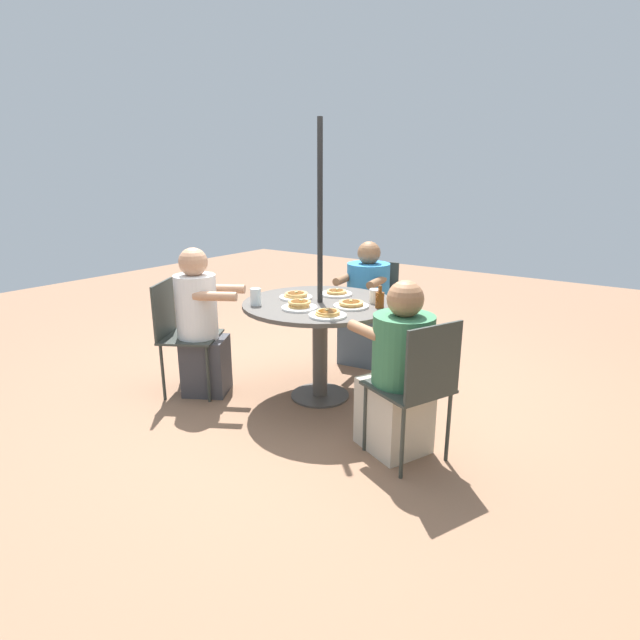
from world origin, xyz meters
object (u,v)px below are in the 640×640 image
diner_south (201,327)px  pancake_plate_a (336,293)px  patio_chair_north (418,382)px  pancake_plate_e (328,314)px  drinking_glass_a (256,297)px  patio_chair_south (180,329)px  pancake_plate_c (351,305)px  pancake_plate_b (296,296)px  diner_east (366,309)px  patio_table (320,319)px  pancake_plate_d (299,306)px  coffee_cup (375,296)px  diner_north (398,377)px  patio_chair_east (373,302)px  syrup_bottle (380,299)px

diner_south → pancake_plate_a: 1.10m
patio_chair_north → pancake_plate_e: (-0.13, -0.74, 0.26)m
drinking_glass_a → patio_chair_south: bearing=-71.6°
pancake_plate_a → pancake_plate_c: (0.26, 0.30, 0.00)m
diner_south → pancake_plate_b: 0.78m
diner_east → drinking_glass_a: (1.27, -0.19, 0.33)m
patio_table → pancake_plate_d: 0.29m
patio_chair_south → pancake_plate_d: bearing=77.6°
diner_east → drinking_glass_a: bearing=73.1°
diner_east → patio_chair_south: 1.69m
drinking_glass_a → coffee_cup: bearing=130.2°
pancake_plate_e → diner_south: bearing=-80.9°
diner_north → pancake_plate_b: (-0.35, -1.08, 0.29)m
pancake_plate_c → drinking_glass_a: size_ratio=2.05×
patio_chair_east → drinking_glass_a: 1.49m
syrup_bottle → patio_chair_north: bearing=46.3°
diner_south → pancake_plate_c: size_ratio=4.58×
diner_south → coffee_cup: diner_south is taller
diner_south → pancake_plate_c: bearing=83.5°
diner_east → diner_south: diner_south is taller
diner_north → drinking_glass_a: 1.23m
pancake_plate_a → coffee_cup: size_ratio=2.43×
pancake_plate_a → syrup_bottle: (0.15, 0.48, 0.05)m
patio_chair_south → pancake_plate_b: 0.95m
diner_south → pancake_plate_b: diner_south is taller
diner_north → pancake_plate_d: diner_north is taller
patio_table → patio_chair_south: size_ratio=1.29×
diner_north → pancake_plate_c: size_ratio=4.33×
diner_south → pancake_plate_d: size_ratio=4.58×
syrup_bottle → diner_south: bearing=-65.0°
pancake_plate_c → coffee_cup: size_ratio=2.43×
diner_north → pancake_plate_c: 0.75m
coffee_cup → pancake_plate_d: bearing=-36.9°
patio_table → pancake_plate_d: size_ratio=4.57×
patio_chair_east → syrup_bottle: size_ratio=5.59×
pancake_plate_b → syrup_bottle: 0.68m
drinking_glass_a → patio_chair_east: bearing=173.4°
patio_chair_south → syrup_bottle: bearing=85.2°
diner_north → diner_south: size_ratio=0.94×
diner_south → coffee_cup: (-0.69, 1.15, 0.28)m
diner_south → pancake_plate_c: 1.20m
pancake_plate_b → pancake_plate_d: pancake_plate_d is taller
patio_chair_south → pancake_plate_c: patio_chair_south is taller
pancake_plate_b → pancake_plate_c: size_ratio=1.00×
patio_table → pancake_plate_e: (0.30, 0.28, 0.15)m
patio_chair_north → coffee_cup: size_ratio=8.60×
pancake_plate_b → pancake_plate_d: 0.32m
patio_chair_south → pancake_plate_c: bearing=84.3°
drinking_glass_a → pancake_plate_d: bearing=107.5°
patio_table → syrup_bottle: bearing=103.9°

